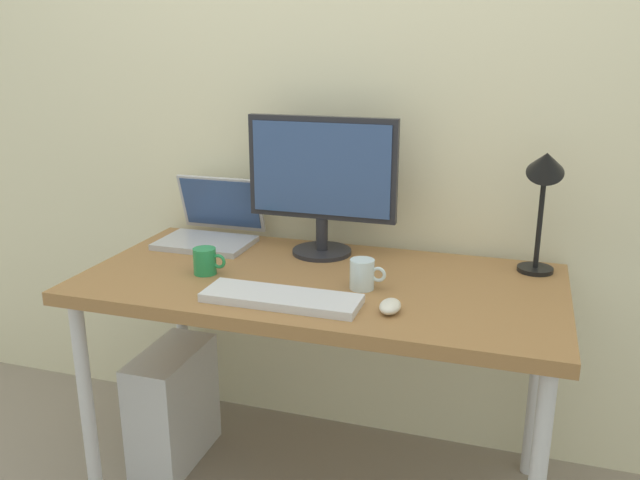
% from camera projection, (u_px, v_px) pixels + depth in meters
% --- Properties ---
extents(back_wall, '(4.40, 0.04, 2.60)m').
position_uv_depth(back_wall, '(357.00, 85.00, 2.21)').
color(back_wall, beige).
rests_on(back_wall, ground_plane).
extents(desk, '(1.45, 0.72, 0.75)m').
position_uv_depth(desk, '(320.00, 297.00, 2.01)').
color(desk, olive).
rests_on(desk, ground_plane).
extents(monitor, '(0.50, 0.20, 0.46)m').
position_uv_depth(monitor, '(322.00, 178.00, 2.14)').
color(monitor, '#232328').
rests_on(monitor, desk).
extents(laptop, '(0.32, 0.28, 0.22)m').
position_uv_depth(laptop, '(212.00, 226.00, 2.34)').
color(laptop, '#B2B2B7').
rests_on(laptop, desk).
extents(desk_lamp, '(0.11, 0.16, 0.41)m').
position_uv_depth(desk_lamp, '(544.00, 182.00, 1.93)').
color(desk_lamp, black).
rests_on(desk_lamp, desk).
extents(keyboard, '(0.44, 0.14, 0.02)m').
position_uv_depth(keyboard, '(281.00, 298.00, 1.80)').
color(keyboard, silver).
rests_on(keyboard, desk).
extents(mouse, '(0.06, 0.09, 0.03)m').
position_uv_depth(mouse, '(390.00, 306.00, 1.73)').
color(mouse, silver).
rests_on(mouse, desk).
extents(coffee_mug, '(0.11, 0.07, 0.08)m').
position_uv_depth(coffee_mug, '(205.00, 261.00, 2.01)').
color(coffee_mug, '#268C4C').
rests_on(coffee_mug, desk).
extents(glass_cup, '(0.11, 0.07, 0.09)m').
position_uv_depth(glass_cup, '(363.00, 274.00, 1.89)').
color(glass_cup, silver).
rests_on(glass_cup, desk).
extents(computer_tower, '(0.18, 0.36, 0.42)m').
position_uv_depth(computer_tower, '(173.00, 406.00, 2.31)').
color(computer_tower, silver).
rests_on(computer_tower, ground_plane).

